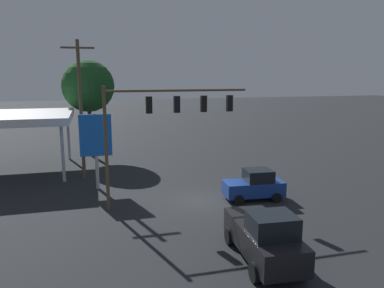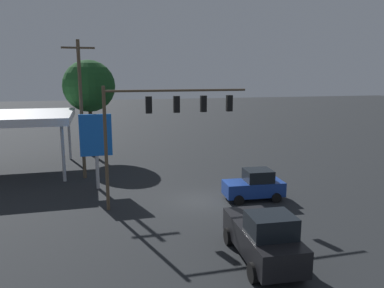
{
  "view_description": "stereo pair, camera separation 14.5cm",
  "coord_description": "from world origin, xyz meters",
  "views": [
    {
      "loc": [
        6.43,
        22.04,
        7.98
      ],
      "look_at": [
        0.0,
        -2.0,
        3.33
      ],
      "focal_mm": 35.0,
      "sensor_mm": 36.0,
      "label": 1
    },
    {
      "loc": [
        6.29,
        22.07,
        7.98
      ],
      "look_at": [
        0.0,
        -2.0,
        3.33
      ],
      "focal_mm": 35.0,
      "sensor_mm": 36.0,
      "label": 2
    }
  ],
  "objects": [
    {
      "name": "street_tree",
      "position": [
        6.7,
        -15.57,
        6.85
      ],
      "size": [
        4.97,
        4.97,
        9.36
      ],
      "color": "#4C331E",
      "rests_on": "ground"
    },
    {
      "name": "utility_pole",
      "position": [
        7.25,
        -7.41,
        5.54
      ],
      "size": [
        2.4,
        0.26,
        10.5
      ],
      "color": "brown",
      "rests_on": "ground"
    },
    {
      "name": "pickup_parked",
      "position": [
        -0.47,
        8.3,
        1.11
      ],
      "size": [
        2.51,
        5.31,
        2.4
      ],
      "rotation": [
        0.0,
        0.0,
        1.51
      ],
      "color": "black",
      "rests_on": "ground"
    },
    {
      "name": "traffic_signal_assembly",
      "position": [
        2.32,
        0.17,
        5.6
      ],
      "size": [
        8.68,
        0.43,
        7.34
      ],
      "color": "brown",
      "rests_on": "ground"
    },
    {
      "name": "price_sign",
      "position": [
        6.29,
        -4.34,
        3.64
      ],
      "size": [
        2.19,
        0.27,
        5.29
      ],
      "color": "#B7B7BC",
      "rests_on": "ground"
    },
    {
      "name": "hatchback_crossing",
      "position": [
        -3.48,
        0.65,
        0.95
      ],
      "size": [
        3.91,
        2.17,
        1.97
      ],
      "rotation": [
        0.0,
        0.0,
        -0.07
      ],
      "color": "navy",
      "rests_on": "ground"
    },
    {
      "name": "gas_station_canopy",
      "position": [
        12.55,
        -10.72,
        4.51
      ],
      "size": [
        8.88,
        8.98,
        4.86
      ],
      "color": "silver",
      "rests_on": "ground"
    },
    {
      "name": "ground_plane",
      "position": [
        0.0,
        0.0,
        0.0
      ],
      "size": [
        200.0,
        200.0,
        0.0
      ],
      "primitive_type": "plane",
      "color": "black"
    }
  ]
}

